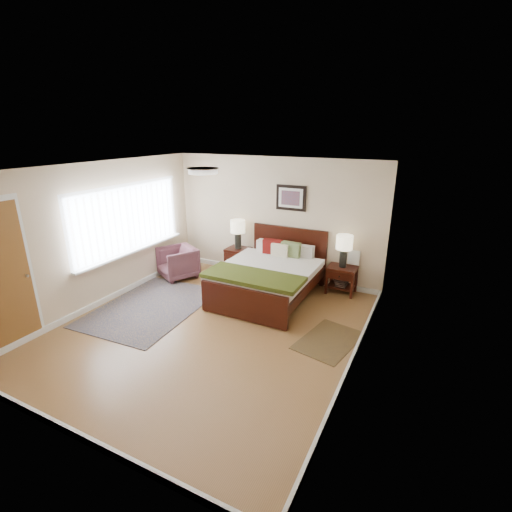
% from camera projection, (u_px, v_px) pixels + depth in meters
% --- Properties ---
extents(floor, '(5.00, 5.00, 0.00)m').
position_uv_depth(floor, '(210.00, 328.00, 5.90)').
color(floor, brown).
rests_on(floor, ground).
extents(back_wall, '(4.50, 0.04, 2.50)m').
position_uv_depth(back_wall, '(275.00, 219.00, 7.61)').
color(back_wall, beige).
rests_on(back_wall, ground).
extents(front_wall, '(4.50, 0.04, 2.50)m').
position_uv_depth(front_wall, '(54.00, 333.00, 3.38)').
color(front_wall, beige).
rests_on(front_wall, ground).
extents(left_wall, '(0.04, 5.00, 2.50)m').
position_uv_depth(left_wall, '(99.00, 235.00, 6.45)').
color(left_wall, beige).
rests_on(left_wall, ground).
extents(right_wall, '(0.04, 5.00, 2.50)m').
position_uv_depth(right_wall, '(360.00, 280.00, 4.54)').
color(right_wall, beige).
rests_on(right_wall, ground).
extents(ceiling, '(4.50, 5.00, 0.02)m').
position_uv_depth(ceiling, '(203.00, 168.00, 5.09)').
color(ceiling, white).
rests_on(ceiling, back_wall).
extents(window, '(0.11, 2.72, 1.32)m').
position_uv_depth(window, '(130.00, 220.00, 6.97)').
color(window, silver).
rests_on(window, left_wall).
extents(ceil_fixture, '(0.44, 0.44, 0.08)m').
position_uv_depth(ceil_fixture, '(203.00, 171.00, 5.10)').
color(ceil_fixture, white).
rests_on(ceil_fixture, ceiling).
extents(bed, '(1.70, 2.06, 1.11)m').
position_uv_depth(bed, '(269.00, 271.00, 6.84)').
color(bed, black).
rests_on(bed, ground).
extents(wall_art, '(0.62, 0.05, 0.50)m').
position_uv_depth(wall_art, '(291.00, 198.00, 7.28)').
color(wall_art, black).
rests_on(wall_art, back_wall).
extents(nightstand_left, '(0.48, 0.44, 0.58)m').
position_uv_depth(nightstand_left, '(238.00, 254.00, 7.97)').
color(nightstand_left, black).
rests_on(nightstand_left, ground).
extents(nightstand_right, '(0.54, 0.40, 0.53)m').
position_uv_depth(nightstand_right, '(342.00, 277.00, 7.06)').
color(nightstand_right, black).
rests_on(nightstand_right, ground).
extents(lamp_left, '(0.31, 0.31, 0.61)m').
position_uv_depth(lamp_left, '(238.00, 229.00, 7.81)').
color(lamp_left, black).
rests_on(lamp_left, nightstand_left).
extents(lamp_right, '(0.31, 0.31, 0.61)m').
position_uv_depth(lamp_right, '(344.00, 246.00, 6.87)').
color(lamp_right, black).
rests_on(lamp_right, nightstand_right).
extents(armchair, '(0.97, 0.98, 0.66)m').
position_uv_depth(armchair, '(178.00, 263.00, 7.82)').
color(armchair, brown).
rests_on(armchair, ground).
extents(rug_persian, '(1.75, 2.38, 0.01)m').
position_uv_depth(rug_persian, '(151.00, 307.00, 6.60)').
color(rug_persian, '#0C173F').
rests_on(rug_persian, ground).
extents(rug_navy, '(0.93, 1.21, 0.01)m').
position_uv_depth(rug_navy, '(329.00, 341.00, 5.55)').
color(rug_navy, black).
rests_on(rug_navy, ground).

